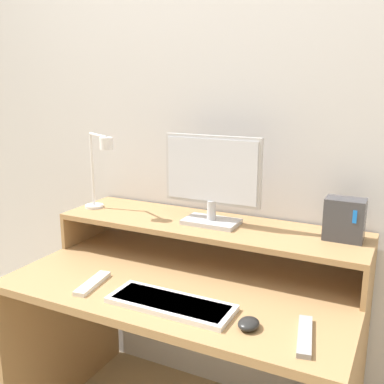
% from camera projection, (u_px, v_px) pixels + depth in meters
% --- Properties ---
extents(wall_back, '(6.00, 0.05, 2.50)m').
position_uv_depth(wall_back, '(229.00, 127.00, 1.92)').
color(wall_back, silver).
rests_on(wall_back, ground_plane).
extents(desk, '(1.27, 0.74, 0.72)m').
position_uv_depth(desk, '(186.00, 326.00, 1.74)').
color(desk, '#A87F51').
rests_on(desk, ground_plane).
extents(monitor_shelf, '(1.27, 0.34, 0.16)m').
position_uv_depth(monitor_shelf, '(208.00, 228.00, 1.83)').
color(monitor_shelf, '#A87F51').
rests_on(monitor_shelf, desk).
extents(monitor, '(0.40, 0.13, 0.36)m').
position_uv_depth(monitor, '(212.00, 178.00, 1.78)').
color(monitor, '#BCBCC1').
rests_on(monitor, monitor_shelf).
extents(desk_lamp, '(0.22, 0.15, 0.34)m').
position_uv_depth(desk_lamp, '(100.00, 165.00, 1.94)').
color(desk_lamp, silver).
rests_on(desk_lamp, monitor_shelf).
extents(router_dock, '(0.14, 0.09, 0.15)m').
position_uv_depth(router_dock, '(345.00, 219.00, 1.62)').
color(router_dock, '#3D3D42').
rests_on(router_dock, monitor_shelf).
extents(keyboard, '(0.43, 0.16, 0.02)m').
position_uv_depth(keyboard, '(171.00, 303.00, 1.48)').
color(keyboard, white).
rests_on(keyboard, desk).
extents(mouse, '(0.06, 0.08, 0.03)m').
position_uv_depth(mouse, '(249.00, 324.00, 1.35)').
color(mouse, black).
rests_on(mouse, desk).
extents(remote_control, '(0.07, 0.20, 0.02)m').
position_uv_depth(remote_control, '(93.00, 283.00, 1.63)').
color(remote_control, white).
rests_on(remote_control, desk).
extents(remote_secondary, '(0.08, 0.22, 0.02)m').
position_uv_depth(remote_secondary, '(305.00, 336.00, 1.29)').
color(remote_secondary, '#99999E').
rests_on(remote_secondary, desk).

